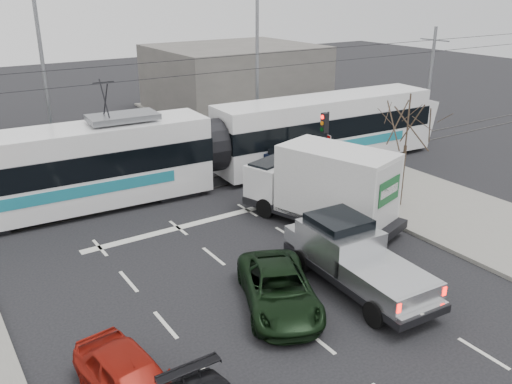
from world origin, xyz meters
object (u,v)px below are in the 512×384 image
silver_pickup (352,255)px  green_car (279,289)px  bare_tree (408,125)px  street_lamp_far (41,76)px  navy_pickup (297,168)px  box_truck (324,187)px  tram (209,147)px  street_lamp_near (254,63)px  red_car (131,381)px  traffic_signal (325,133)px

silver_pickup → green_car: (-2.83, 0.18, -0.44)m
bare_tree → street_lamp_far: size_ratio=0.56×
bare_tree → street_lamp_far: street_lamp_far is taller
navy_pickup → box_truck: bearing=-134.1°
tram → box_truck: tram is taller
bare_tree → street_lamp_far: bearing=131.1°
street_lamp_near → silver_pickup: size_ratio=1.49×
box_truck → red_car: bearing=-169.1°
street_lamp_near → box_truck: size_ratio=1.27×
tram → street_lamp_far: bearing=138.0°
tram → green_car: 11.54m
bare_tree → silver_pickup: bearing=-149.9°
street_lamp_near → tram: bearing=-142.2°
bare_tree → traffic_signal: bearing=105.8°
traffic_signal → silver_pickup: traffic_signal is taller
bare_tree → box_truck: bearing=172.0°
green_car → street_lamp_far: bearing=122.3°
street_lamp_near → bare_tree: bearing=-88.6°
traffic_signal → box_truck: size_ratio=0.51×
bare_tree → box_truck: bare_tree is taller
green_car → traffic_signal: bearing=66.7°
street_lamp_near → tram: (-5.36, -4.15, -3.15)m
green_car → red_car: bearing=-140.5°
tram → green_car: size_ratio=6.00×
bare_tree → red_car: bearing=-160.9°
navy_pickup → street_lamp_near: bearing=53.5°
navy_pickup → street_lamp_far: bearing=117.1°
street_lamp_far → tram: size_ratio=0.33×
street_lamp_far → box_truck: 15.47m
green_car → street_lamp_near: bearing=83.0°
tram → silver_pickup: size_ratio=4.50×
traffic_signal → tram: 5.68m
navy_pickup → green_car: (-7.03, -8.31, -0.30)m
street_lamp_far → red_car: size_ratio=2.28×
box_truck → navy_pickup: 4.64m
red_car → box_truck: bearing=21.3°
traffic_signal → street_lamp_near: bearing=83.6°
traffic_signal → street_lamp_far: 14.47m
bare_tree → green_car: (-9.23, -3.54, -3.16)m
silver_pickup → green_car: size_ratio=1.33×
green_car → red_car: (-5.36, -1.51, 0.04)m
street_lamp_far → navy_pickup: 13.62m
street_lamp_far → green_car: bearing=-81.5°
traffic_signal → street_lamp_far: (-10.66, 9.50, 2.37)m
traffic_signal → navy_pickup: (-1.07, 0.77, -1.81)m
street_lamp_near → tram: street_lamp_near is taller
bare_tree → tram: size_ratio=0.18×
silver_pickup → red_car: size_ratio=1.53×
green_car → box_truck: bearing=62.1°
street_lamp_near → green_car: (-8.95, -15.04, -4.48)m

